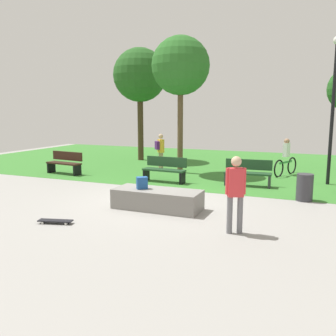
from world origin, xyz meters
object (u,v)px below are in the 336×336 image
object	(u,v)px
tree_leaning_ash	(140,76)
cyclist_on_bicycle	(286,160)
park_bench_near_lamppost	(248,172)
skater_performing_trick	(236,189)
backpack_on_ledge	(142,183)
lamp_post	(333,98)
park_bench_far_left	(65,162)
park_bench_near_path	(165,169)
pedestrian_with_backpack	(160,149)
tree_slender_maple	(181,67)
skateboard_by_ledge	(55,221)
concrete_ledge	(157,199)
trash_bin	(305,187)

from	to	relation	value
tree_leaning_ash	cyclist_on_bicycle	distance (m)	8.61
park_bench_near_lamppost	skater_performing_trick	bearing A→B (deg)	-82.82
backpack_on_ledge	lamp_post	distance (m)	7.47
park_bench_far_left	park_bench_near_path	xyz separation A→B (m)	(4.49, 0.00, 0.00)
park_bench_near_path	pedestrian_with_backpack	bearing A→B (deg)	117.25
lamp_post	tree_slender_maple	bearing A→B (deg)	177.03
park_bench_near_path	tree_leaning_ash	xyz separation A→B (m)	(-3.55, 5.06, 3.89)
backpack_on_ledge	park_bench_far_left	distance (m)	6.41
park_bench_near_path	cyclist_on_bicycle	size ratio (longest dim) A/B	0.95
backpack_on_ledge	skateboard_by_ledge	size ratio (longest dim) A/B	0.39
concrete_ledge	backpack_on_ledge	xyz separation A→B (m)	(-0.42, -0.06, 0.42)
lamp_post	cyclist_on_bicycle	distance (m)	3.15
park_bench_near_path	tree_slender_maple	size ratio (longest dim) A/B	0.29
concrete_ledge	skater_performing_trick	size ratio (longest dim) A/B	1.41
park_bench_near_lamppost	tree_slender_maple	size ratio (longest dim) A/B	0.29
backpack_on_ledge	cyclist_on_bicycle	size ratio (longest dim) A/B	0.19
concrete_ledge	backpack_on_ledge	bearing A→B (deg)	-171.97
trash_bin	tree_slender_maple	bearing A→B (deg)	148.16
lamp_post	trash_bin	bearing A→B (deg)	-103.50
backpack_on_ledge	skateboard_by_ledge	bearing A→B (deg)	21.09
park_bench_far_left	lamp_post	xyz separation A→B (m)	(10.01, 1.82, 2.52)
backpack_on_ledge	lamp_post	bearing A→B (deg)	-168.27
skater_performing_trick	trash_bin	world-z (taller)	skater_performing_trick
tree_leaning_ash	cyclist_on_bicycle	bearing A→B (deg)	-14.03
skateboard_by_ledge	park_bench_near_lamppost	distance (m)	6.87
park_bench_near_path	skater_performing_trick	bearing A→B (deg)	-52.10
park_bench_near_lamppost	tree_slender_maple	distance (m)	5.26
backpack_on_ledge	cyclist_on_bicycle	distance (m)	7.41
skateboard_by_ledge	concrete_ledge	bearing A→B (deg)	51.21
tree_slender_maple	trash_bin	bearing A→B (deg)	-31.84
backpack_on_ledge	tree_slender_maple	xyz separation A→B (m)	(-1.05, 5.65, 3.68)
park_bench_near_lamppost	trash_bin	distance (m)	2.41
park_bench_near_path	tree_slender_maple	bearing A→B (deg)	95.44
park_bench_near_lamppost	tree_slender_maple	xyz separation A→B (m)	(-3.14, 1.65, 3.88)
tree_leaning_ash	lamp_post	distance (m)	9.73
concrete_ledge	park_bench_near_lamppost	distance (m)	4.29
backpack_on_ledge	cyclist_on_bicycle	xyz separation A→B (m)	(3.11, 6.72, -0.05)
skater_performing_trick	concrete_ledge	bearing A→B (deg)	154.10
tree_leaning_ash	trash_bin	size ratio (longest dim) A/B	7.37
tree_slender_maple	backpack_on_ledge	bearing A→B (deg)	-79.42
skateboard_by_ledge	park_bench_near_lamppost	size ratio (longest dim) A/B	0.51
backpack_on_ledge	trash_bin	bearing A→B (deg)	175.08
trash_bin	skater_performing_trick	bearing A→B (deg)	-109.40
concrete_ledge	tree_leaning_ash	size ratio (longest dim) A/B	0.40
park_bench_near_lamppost	trash_bin	world-z (taller)	park_bench_near_lamppost
tree_slender_maple	pedestrian_with_backpack	world-z (taller)	tree_slender_maple
park_bench_far_left	tree_leaning_ash	distance (m)	6.46
park_bench_near_path	cyclist_on_bicycle	xyz separation A→B (m)	(3.97, 3.18, 0.15)
concrete_ledge	park_bench_near_path	xyz separation A→B (m)	(-1.27, 3.48, 0.22)
skater_performing_trick	tree_leaning_ash	bearing A→B (deg)	126.44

